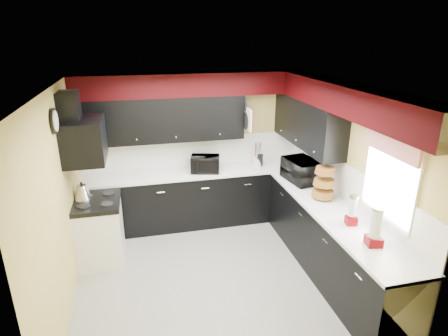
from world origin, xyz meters
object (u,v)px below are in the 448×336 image
microwave (302,170)px  toaster_oven (205,164)px  utensil_crock (258,161)px  kettle (82,192)px  knife_block (260,161)px

microwave → toaster_oven: bearing=53.6°
utensil_crock → kettle: (-2.74, -0.67, -0.01)m
utensil_crock → kettle: size_ratio=0.81×
knife_block → kettle: 2.85m
toaster_oven → kettle: (-1.83, -0.60, -0.05)m
microwave → kettle: (-3.18, 0.13, -0.09)m
toaster_oven → microwave: size_ratio=0.74×
toaster_oven → utensil_crock: size_ratio=2.54×
utensil_crock → kettle: 2.82m
microwave → kettle: size_ratio=2.75×
microwave → knife_block: microwave is taller
knife_block → utensil_crock: bearing=174.0°
utensil_crock → kettle: same height
microwave → knife_block: bearing=19.4°
utensil_crock → knife_block: size_ratio=0.91×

